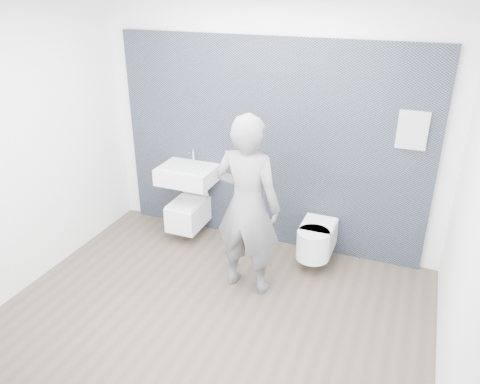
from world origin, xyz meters
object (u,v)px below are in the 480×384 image
at_px(toilet_square, 188,212).
at_px(visitor, 247,206).
at_px(washbasin, 187,174).
at_px(toilet_rounded, 316,239).

distance_m(toilet_square, visitor, 1.39).
height_order(washbasin, toilet_rounded, washbasin).
distance_m(toilet_rounded, visitor, 1.06).
bearing_deg(toilet_square, toilet_rounded, -1.78).
distance_m(washbasin, toilet_square, 0.50).
xyz_separation_m(washbasin, visitor, (1.04, -0.72, 0.11)).
bearing_deg(toilet_square, washbasin, 90.00).
bearing_deg(washbasin, toilet_square, -90.00).
relative_size(washbasin, toilet_rounded, 1.05).
xyz_separation_m(toilet_square, toilet_rounded, (1.61, -0.05, -0.01)).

